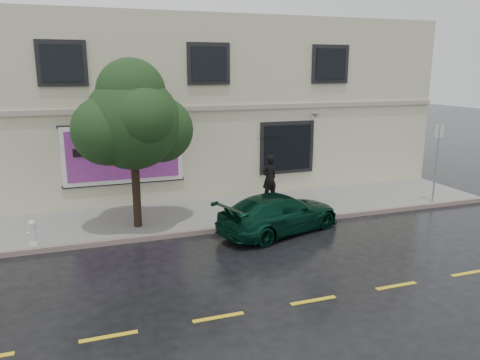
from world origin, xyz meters
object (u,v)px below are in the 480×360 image
object	(u,v)px
car	(279,213)
fire_hydrant	(33,233)
street_tree	(133,123)
pedestrian	(269,178)

from	to	relation	value
car	fire_hydrant	xyz separation A→B (m)	(-7.20, 0.90, -0.11)
car	street_tree	bearing A→B (deg)	51.07
pedestrian	fire_hydrant	world-z (taller)	pedestrian
car	pedestrian	bearing A→B (deg)	-35.07
car	street_tree	xyz separation A→B (m)	(-4.19, 1.56, 2.82)
street_tree	car	bearing A→B (deg)	-20.36
street_tree	fire_hydrant	size ratio (longest dim) A/B	6.50
pedestrian	street_tree	distance (m)	5.74
pedestrian	fire_hydrant	size ratio (longest dim) A/B	2.44
pedestrian	street_tree	size ratio (longest dim) A/B	0.38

